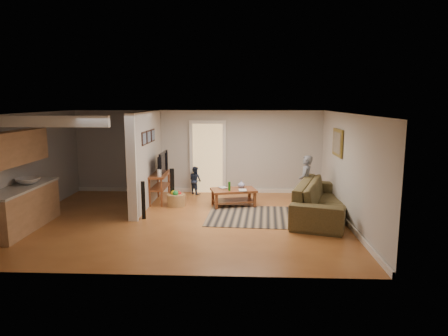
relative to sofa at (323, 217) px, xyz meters
The scene contains 11 objects.
ground 3.33m from the sofa, behind, with size 7.50×7.50×0.00m, color brown.
room_shell 4.60m from the sofa, behind, with size 7.54×6.02×2.52m.
area_rug 1.49m from the sofa, behind, with size 2.60×1.90×0.01m, color black.
sofa is the anchor object (origin of this frame).
coffee_table 2.40m from the sofa, 156.53° to the left, with size 1.29×0.94×0.69m.
tv_console 4.49m from the sofa, 163.07° to the left, with size 0.48×1.28×1.10m.
speaker_left 4.34m from the sofa, behind, with size 0.09×0.09×0.91m, color black.
speaker_right 3.99m from the sofa, 165.94° to the left, with size 0.10×0.10×0.99m, color black.
toy_basket 3.82m from the sofa, 166.99° to the left, with size 0.49×0.49×0.44m.
child 0.91m from the sofa, 109.35° to the left, with size 0.50×0.33×1.38m, color slate.
toddler 4.05m from the sofa, 146.10° to the left, with size 0.41×0.32×0.84m, color #202A44.
Camera 1 is at (1.31, -9.01, 2.77)m, focal length 32.00 mm.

